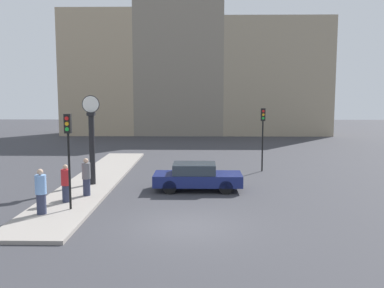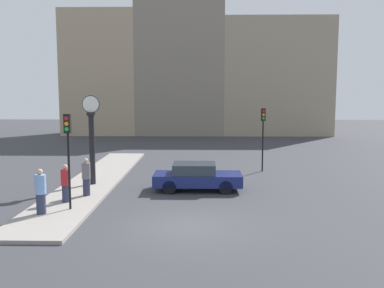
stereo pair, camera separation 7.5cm
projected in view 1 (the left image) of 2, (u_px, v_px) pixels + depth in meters
ground_plane at (187, 226)px, 15.31m from camera, size 120.00×120.00×0.00m
sidewalk_corner at (96, 180)px, 22.99m from camera, size 2.62×19.30×0.14m
building_row at (193, 69)px, 48.00m from camera, size 29.81×5.00×17.01m
sedan_car at (197, 177)px, 20.85m from camera, size 4.27×1.79×1.33m
traffic_light_near at (68, 141)px, 16.73m from camera, size 0.26×0.24×3.80m
traffic_light_far at (263, 126)px, 25.64m from camera, size 0.26×0.24×3.82m
street_clock at (92, 140)px, 21.44m from camera, size 0.87×0.36×4.48m
pedestrian_blue_stripe at (41, 192)px, 16.28m from camera, size 0.42×0.42×1.75m
pedestrian_red_top at (66, 184)px, 18.07m from camera, size 0.39×0.39×1.61m
pedestrian_grey_jacket at (86, 177)px, 19.20m from camera, size 0.38×0.38×1.70m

